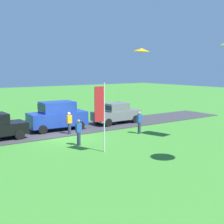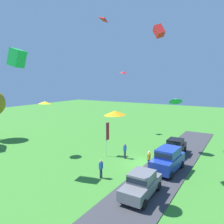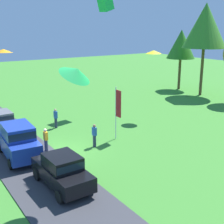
{
  "view_description": "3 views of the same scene",
  "coord_description": "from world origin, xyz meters",
  "px_view_note": "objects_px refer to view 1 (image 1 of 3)",
  "views": [
    {
      "loc": [
        10.03,
        20.09,
        5.0
      ],
      "look_at": [
        -0.98,
        4.6,
        2.3
      ],
      "focal_mm": 50.0,
      "sensor_mm": 36.0,
      "label": 1
    },
    {
      "loc": [
        -20.7,
        -8.46,
        8.67
      ],
      "look_at": [
        1.71,
        5.3,
        4.97
      ],
      "focal_mm": 35.0,
      "sensor_mm": 36.0,
      "label": 2
    },
    {
      "loc": [
        18.89,
        -8.03,
        8.59
      ],
      "look_at": [
        1.63,
        3.43,
        2.83
      ],
      "focal_mm": 50.0,
      "sensor_mm": 36.0,
      "label": 3
    }
  ],
  "objects_px": {
    "car_sedan_near_entrance": "(116,112)",
    "flag_banner": "(101,109)",
    "person_on_lawn": "(79,132)",
    "car_suv_by_flagpole": "(57,115)",
    "person_beside_suv": "(69,123)",
    "kite_delta_near_flag": "(142,50)",
    "person_watching_sky": "(139,122)"
  },
  "relations": [
    {
      "from": "flag_banner",
      "to": "person_on_lawn",
      "type": "bearing_deg",
      "value": -83.18
    },
    {
      "from": "person_watching_sky",
      "to": "person_beside_suv",
      "type": "bearing_deg",
      "value": -31.05
    },
    {
      "from": "person_beside_suv",
      "to": "person_on_lawn",
      "type": "bearing_deg",
      "value": 72.23
    },
    {
      "from": "person_beside_suv",
      "to": "kite_delta_near_flag",
      "type": "distance_m",
      "value": 9.34
    },
    {
      "from": "car_sedan_near_entrance",
      "to": "flag_banner",
      "type": "bearing_deg",
      "value": 48.53
    },
    {
      "from": "car_sedan_near_entrance",
      "to": "person_beside_suv",
      "type": "xyz_separation_m",
      "value": [
        5.55,
        1.64,
        -0.16
      ]
    },
    {
      "from": "car_sedan_near_entrance",
      "to": "car_suv_by_flagpole",
      "type": "height_order",
      "value": "car_suv_by_flagpole"
    },
    {
      "from": "car_sedan_near_entrance",
      "to": "person_on_lawn",
      "type": "bearing_deg",
      "value": 36.84
    },
    {
      "from": "person_beside_suv",
      "to": "flag_banner",
      "type": "height_order",
      "value": "flag_banner"
    },
    {
      "from": "person_beside_suv",
      "to": "kite_delta_near_flag",
      "type": "bearing_deg",
      "value": -176.84
    },
    {
      "from": "car_sedan_near_entrance",
      "to": "kite_delta_near_flag",
      "type": "bearing_deg",
      "value": 146.49
    },
    {
      "from": "flag_banner",
      "to": "car_suv_by_flagpole",
      "type": "bearing_deg",
      "value": -95.72
    },
    {
      "from": "person_on_lawn",
      "to": "car_sedan_near_entrance",
      "type": "bearing_deg",
      "value": -143.16
    },
    {
      "from": "car_suv_by_flagpole",
      "to": "person_beside_suv",
      "type": "relative_size",
      "value": 2.75
    },
    {
      "from": "person_beside_suv",
      "to": "kite_delta_near_flag",
      "type": "height_order",
      "value": "kite_delta_near_flag"
    },
    {
      "from": "car_sedan_near_entrance",
      "to": "flag_banner",
      "type": "height_order",
      "value": "flag_banner"
    },
    {
      "from": "flag_banner",
      "to": "kite_delta_near_flag",
      "type": "relative_size",
      "value": 2.75
    },
    {
      "from": "flag_banner",
      "to": "kite_delta_near_flag",
      "type": "bearing_deg",
      "value": -144.06
    },
    {
      "from": "kite_delta_near_flag",
      "to": "car_suv_by_flagpole",
      "type": "bearing_deg",
      "value": -11.53
    },
    {
      "from": "car_suv_by_flagpole",
      "to": "person_on_lawn",
      "type": "xyz_separation_m",
      "value": [
        1.01,
        5.24,
        -0.42
      ]
    },
    {
      "from": "person_watching_sky",
      "to": "kite_delta_near_flag",
      "type": "height_order",
      "value": "kite_delta_near_flag"
    },
    {
      "from": "flag_banner",
      "to": "kite_delta_near_flag",
      "type": "distance_m",
      "value": 10.87
    },
    {
      "from": "car_suv_by_flagpole",
      "to": "person_on_lawn",
      "type": "relative_size",
      "value": 2.75
    },
    {
      "from": "person_on_lawn",
      "to": "flag_banner",
      "type": "xyz_separation_m",
      "value": [
        -0.27,
        2.23,
        1.75
      ]
    },
    {
      "from": "person_watching_sky",
      "to": "person_on_lawn",
      "type": "bearing_deg",
      "value": 5.79
    },
    {
      "from": "car_suv_by_flagpole",
      "to": "person_beside_suv",
      "type": "xyz_separation_m",
      "value": [
        -0.05,
        1.93,
        -0.42
      ]
    },
    {
      "from": "car_suv_by_flagpole",
      "to": "flag_banner",
      "type": "distance_m",
      "value": 7.62
    },
    {
      "from": "car_suv_by_flagpole",
      "to": "person_beside_suv",
      "type": "height_order",
      "value": "car_suv_by_flagpole"
    },
    {
      "from": "car_suv_by_flagpole",
      "to": "flag_banner",
      "type": "bearing_deg",
      "value": 84.28
    },
    {
      "from": "car_sedan_near_entrance",
      "to": "kite_delta_near_flag",
      "type": "height_order",
      "value": "kite_delta_near_flag"
    },
    {
      "from": "person_on_lawn",
      "to": "kite_delta_near_flag",
      "type": "bearing_deg",
      "value": -156.28
    },
    {
      "from": "car_sedan_near_entrance",
      "to": "person_watching_sky",
      "type": "height_order",
      "value": "car_sedan_near_entrance"
    }
  ]
}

